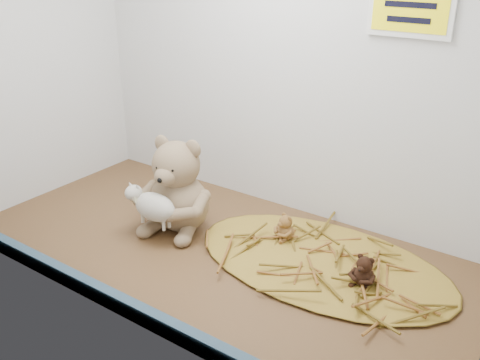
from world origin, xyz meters
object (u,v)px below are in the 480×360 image
Objects in this scene: main_teddy at (178,184)px; toy_lamb at (155,207)px; mini_teddy_tan at (286,226)px; mini_teddy_brown at (365,269)px.

main_teddy is 9.08cm from toy_lamb.
main_teddy is at bearing -134.80° from mini_teddy_tan.
toy_lamb is (0.00, -8.60, -2.92)cm from main_teddy.
toy_lamb is at bearing -164.21° from mini_teddy_brown.
mini_teddy_brown is (49.27, 1.60, -7.32)cm from main_teddy.
toy_lamb reaches higher than mini_teddy_brown.
mini_teddy_tan is at bearing 7.11° from main_teddy.
main_teddy is 3.62× the size of mini_teddy_tan.
main_teddy reaches higher than toy_lamb.
toy_lamb reaches higher than mini_teddy_tan.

